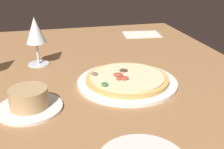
{
  "coord_description": "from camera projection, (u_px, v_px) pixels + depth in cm",
  "views": [
    {
      "loc": [
        -79.54,
        14.58,
        40.93
      ],
      "look_at": [
        -1.26,
        -4.54,
        7.0
      ],
      "focal_mm": 45.43,
      "sensor_mm": 36.0,
      "label": 1
    }
  ],
  "objects": [
    {
      "name": "wine_glass_far",
      "position": [
        35.0,
        32.0,
        0.99
      ],
      "size": [
        7.57,
        7.57,
        17.43
      ],
      "color": "silver",
      "rests_on": "dining_table"
    },
    {
      "name": "paper_menu",
      "position": [
        142.0,
        34.0,
        1.43
      ],
      "size": [
        15.1,
        19.34,
        0.3
      ],
      "primitive_type": "cube",
      "rotation": [
        0.0,
        0.0,
        -0.11
      ],
      "color": "silver",
      "rests_on": "dining_table"
    },
    {
      "name": "ramekin_on_saucer",
      "position": [
        29.0,
        101.0,
        0.73
      ],
      "size": [
        16.97,
        16.97,
        5.85
      ],
      "color": "silver",
      "rests_on": "dining_table"
    },
    {
      "name": "pizza_main",
      "position": [
        127.0,
        80.0,
        0.88
      ],
      "size": [
        31.05,
        31.05,
        3.39
      ],
      "color": "white",
      "rests_on": "dining_table"
    },
    {
      "name": "dining_table",
      "position": [
        97.0,
        89.0,
        0.9
      ],
      "size": [
        150.0,
        110.0,
        4.0
      ],
      "primitive_type": "cube",
      "color": "#996B42",
      "rests_on": "ground"
    }
  ]
}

